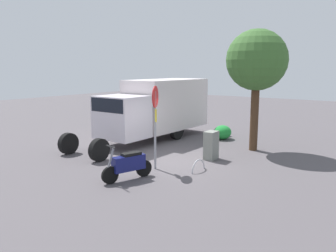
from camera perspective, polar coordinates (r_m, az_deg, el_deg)
The scene contains 8 objects.
ground_plane at distance 13.56m, azimuth 0.54°, elevation -5.63°, with size 60.00×60.00×0.00m, color #514C50.
box_truck_near at distance 17.27m, azimuth -2.08°, elevation 3.23°, with size 8.41×2.37×2.99m.
motorcycle at distance 11.12m, azimuth -6.63°, elevation -6.35°, with size 1.75×0.78×1.20m.
stop_sign at distance 11.95m, azimuth -2.15°, elevation 1.96°, with size 0.71×0.33×2.97m.
street_tree at distance 15.18m, azimuth 14.57°, elevation 10.43°, with size 2.59×2.59×5.21m.
utility_cabinet at distance 13.62m, azimuth 7.20°, elevation -3.21°, with size 0.60×0.41×1.12m, color gray.
bike_rack_hoop at distance 12.16m, azimuth 5.06°, elevation -7.48°, with size 0.85×0.85×0.05m, color #B7B7BC.
shrub_near_sign at distance 17.55m, azimuth 9.06°, elevation -1.04°, with size 1.04×0.85×0.71m, color #208A35.
Camera 1 is at (10.72, 7.51, 3.57)m, focal length 36.56 mm.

